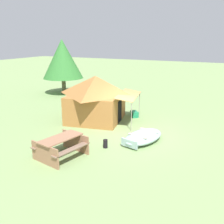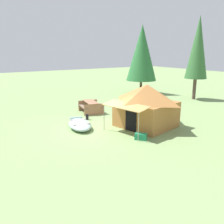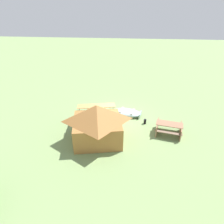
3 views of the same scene
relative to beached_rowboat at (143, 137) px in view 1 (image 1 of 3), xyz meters
The scene contains 7 objects.
ground_plane 1.20m from the beached_rowboat, 46.23° to the left, with size 80.00×80.00×0.00m, color #7D9A5D.
beached_rowboat is the anchor object (origin of this frame).
canvas_cabin_tent 3.95m from the beached_rowboat, 62.50° to the left, with size 3.63×4.21×2.45m.
picnic_table 3.64m from the beached_rowboat, 141.53° to the left, with size 1.96×1.73×0.79m.
cooler_box 3.72m from the beached_rowboat, 27.82° to the left, with size 0.58×0.33×0.32m, color #1F8558.
fuel_can 1.77m from the beached_rowboat, 138.87° to the left, with size 0.19×0.19×0.35m, color black.
pine_tree_back_left 11.84m from the beached_rowboat, 53.72° to the left, with size 3.17×3.17×4.29m.
Camera 1 is at (-10.95, -4.41, 4.39)m, focal length 41.93 mm.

